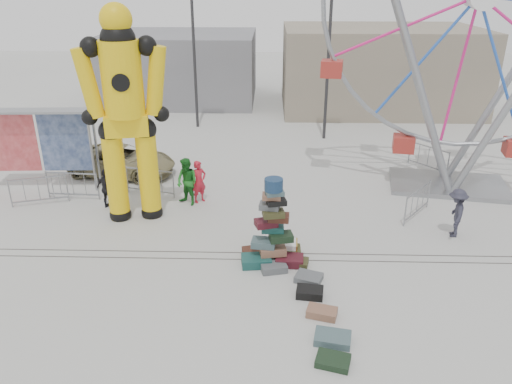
{
  "coord_description": "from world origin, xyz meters",
  "views": [
    {
      "loc": [
        0.13,
        -12.49,
        7.99
      ],
      "look_at": [
        -0.31,
        2.74,
        1.32
      ],
      "focal_mm": 35.0,
      "sensor_mm": 36.0,
      "label": 1
    }
  ],
  "objects_px": {
    "pedestrian_black": "(107,189)",
    "steamer_trunk": "(282,248)",
    "lamp_post_right": "(331,51)",
    "barricade_dummy_c": "(150,182)",
    "crash_test_dummy": "(125,109)",
    "pedestrian_green": "(187,182)",
    "barricade_wheel_back": "(428,158)",
    "lamp_post_left": "(196,46)",
    "parked_suv": "(122,161)",
    "banner_scaffold": "(36,130)",
    "barricade_wheel_front": "(417,202)",
    "ferris_wheel": "(475,24)",
    "suitcase_tower": "(272,239)",
    "barricade_dummy_b": "(73,185)",
    "pedestrian_grey": "(456,213)",
    "pedestrian_red": "(199,182)",
    "barricade_dummy_a": "(39,191)"
  },
  "relations": [
    {
      "from": "lamp_post_left",
      "to": "steamer_trunk",
      "type": "bearing_deg",
      "value": -72.35
    },
    {
      "from": "barricade_dummy_c",
      "to": "parked_suv",
      "type": "xyz_separation_m",
      "value": [
        -1.71,
        2.15,
        0.09
      ]
    },
    {
      "from": "steamer_trunk",
      "to": "barricade_wheel_back",
      "type": "distance_m",
      "value": 9.98
    },
    {
      "from": "lamp_post_right",
      "to": "parked_suv",
      "type": "height_order",
      "value": "lamp_post_right"
    },
    {
      "from": "ferris_wheel",
      "to": "barricade_dummy_c",
      "type": "xyz_separation_m",
      "value": [
        -11.97,
        -1.17,
        -5.81
      ]
    },
    {
      "from": "barricade_wheel_front",
      "to": "pedestrian_black",
      "type": "distance_m",
      "value": 11.25
    },
    {
      "from": "lamp_post_left",
      "to": "pedestrian_black",
      "type": "relative_size",
      "value": 5.25
    },
    {
      "from": "suitcase_tower",
      "to": "steamer_trunk",
      "type": "xyz_separation_m",
      "value": [
        0.32,
        0.42,
        -0.54
      ]
    },
    {
      "from": "barricade_dummy_b",
      "to": "barricade_dummy_c",
      "type": "xyz_separation_m",
      "value": [
        2.89,
        0.45,
        0.0
      ]
    },
    {
      "from": "crash_test_dummy",
      "to": "ferris_wheel",
      "type": "height_order",
      "value": "ferris_wheel"
    },
    {
      "from": "crash_test_dummy",
      "to": "barricade_dummy_b",
      "type": "bearing_deg",
      "value": 139.85
    },
    {
      "from": "barricade_dummy_c",
      "to": "pedestrian_black",
      "type": "height_order",
      "value": "pedestrian_black"
    },
    {
      "from": "steamer_trunk",
      "to": "barricade_dummy_b",
      "type": "xyz_separation_m",
      "value": [
        -7.98,
        3.95,
        0.33
      ]
    },
    {
      "from": "lamp_post_left",
      "to": "suitcase_tower",
      "type": "bearing_deg",
      "value": -73.98
    },
    {
      "from": "barricade_wheel_front",
      "to": "ferris_wheel",
      "type": "bearing_deg",
      "value": 2.23
    },
    {
      "from": "pedestrian_black",
      "to": "lamp_post_right",
      "type": "bearing_deg",
      "value": -112.65
    },
    {
      "from": "barricade_dummy_b",
      "to": "pedestrian_grey",
      "type": "relative_size",
      "value": 1.2
    },
    {
      "from": "ferris_wheel",
      "to": "pedestrian_grey",
      "type": "height_order",
      "value": "ferris_wheel"
    },
    {
      "from": "banner_scaffold",
      "to": "barricade_dummy_b",
      "type": "relative_size",
      "value": 2.25
    },
    {
      "from": "lamp_post_right",
      "to": "barricade_dummy_c",
      "type": "bearing_deg",
      "value": -134.99
    },
    {
      "from": "barricade_dummy_c",
      "to": "pedestrian_red",
      "type": "xyz_separation_m",
      "value": [
        2.02,
        -0.58,
        0.27
      ]
    },
    {
      "from": "pedestrian_red",
      "to": "barricade_dummy_c",
      "type": "bearing_deg",
      "value": 122.57
    },
    {
      "from": "suitcase_tower",
      "to": "barricade_wheel_front",
      "type": "relative_size",
      "value": 1.36
    },
    {
      "from": "lamp_post_left",
      "to": "barricade_dummy_a",
      "type": "bearing_deg",
      "value": -113.4
    },
    {
      "from": "ferris_wheel",
      "to": "pedestrian_red",
      "type": "height_order",
      "value": "ferris_wheel"
    },
    {
      "from": "crash_test_dummy",
      "to": "pedestrian_green",
      "type": "bearing_deg",
      "value": 21.72
    },
    {
      "from": "crash_test_dummy",
      "to": "pedestrian_grey",
      "type": "relative_size",
      "value": 4.49
    },
    {
      "from": "pedestrian_red",
      "to": "crash_test_dummy",
      "type": "bearing_deg",
      "value": 171.59
    },
    {
      "from": "steamer_trunk",
      "to": "pedestrian_green",
      "type": "distance_m",
      "value": 5.05
    },
    {
      "from": "crash_test_dummy",
      "to": "pedestrian_black",
      "type": "height_order",
      "value": "crash_test_dummy"
    },
    {
      "from": "lamp_post_right",
      "to": "steamer_trunk",
      "type": "height_order",
      "value": "lamp_post_right"
    },
    {
      "from": "lamp_post_left",
      "to": "banner_scaffold",
      "type": "distance_m",
      "value": 10.55
    },
    {
      "from": "suitcase_tower",
      "to": "steamer_trunk",
      "type": "bearing_deg",
      "value": 49.04
    },
    {
      "from": "crash_test_dummy",
      "to": "banner_scaffold",
      "type": "xyz_separation_m",
      "value": [
        -4.34,
        2.55,
        -1.51
      ]
    },
    {
      "from": "lamp_post_right",
      "to": "suitcase_tower",
      "type": "distance_m",
      "value": 13.3
    },
    {
      "from": "barricade_wheel_front",
      "to": "pedestrian_red",
      "type": "bearing_deg",
      "value": 120.77
    },
    {
      "from": "lamp_post_left",
      "to": "parked_suv",
      "type": "xyz_separation_m",
      "value": [
        -2.33,
        -7.48,
        -3.85
      ]
    },
    {
      "from": "banner_scaffold",
      "to": "pedestrian_black",
      "type": "relative_size",
      "value": 2.95
    },
    {
      "from": "ferris_wheel",
      "to": "pedestrian_grey",
      "type": "relative_size",
      "value": 7.76
    },
    {
      "from": "lamp_post_left",
      "to": "barricade_dummy_c",
      "type": "bearing_deg",
      "value": -93.72
    },
    {
      "from": "lamp_post_right",
      "to": "crash_test_dummy",
      "type": "relative_size",
      "value": 1.07
    },
    {
      "from": "barricade_dummy_c",
      "to": "pedestrian_green",
      "type": "xyz_separation_m",
      "value": [
        1.6,
        -0.82,
        0.35
      ]
    },
    {
      "from": "pedestrian_red",
      "to": "pedestrian_green",
      "type": "height_order",
      "value": "pedestrian_green"
    },
    {
      "from": "pedestrian_black",
      "to": "steamer_trunk",
      "type": "bearing_deg",
      "value": 176.08
    },
    {
      "from": "pedestrian_black",
      "to": "pedestrian_green",
      "type": "bearing_deg",
      "value": -149.61
    },
    {
      "from": "banner_scaffold",
      "to": "steamer_trunk",
      "type": "distance_m",
      "value": 10.97
    },
    {
      "from": "lamp_post_left",
      "to": "barricade_dummy_a",
      "type": "height_order",
      "value": "lamp_post_left"
    },
    {
      "from": "suitcase_tower",
      "to": "pedestrian_black",
      "type": "relative_size",
      "value": 1.78
    },
    {
      "from": "ferris_wheel",
      "to": "suitcase_tower",
      "type": "bearing_deg",
      "value": -130.0
    },
    {
      "from": "banner_scaffold",
      "to": "parked_suv",
      "type": "relative_size",
      "value": 0.98
    }
  ]
}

